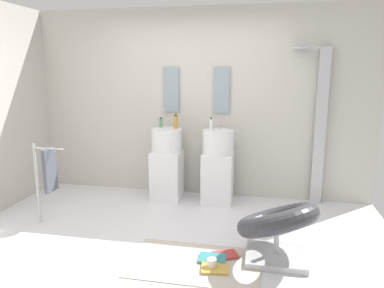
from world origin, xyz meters
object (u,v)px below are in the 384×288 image
at_px(magazine_red, 225,255).
at_px(magazine_teal, 212,259).
at_px(lounge_chair, 277,225).
at_px(soap_bottle_green, 161,123).
at_px(soap_bottle_amber, 176,122).
at_px(pedestal_sink_right, 218,166).
at_px(soap_bottle_white, 211,124).
at_px(coffee_mug, 212,264).
at_px(pedestal_sink_left, 167,164).
at_px(shower_column, 319,124).
at_px(towel_rack, 48,172).
at_px(magazine_ochre, 215,268).

distance_m(magazine_red, magazine_teal, 0.14).
bearing_deg(lounge_chair, magazine_red, -172.50).
height_order(soap_bottle_green, soap_bottle_amber, soap_bottle_amber).
xyz_separation_m(pedestal_sink_right, magazine_red, (0.27, -1.46, -0.48)).
xyz_separation_m(soap_bottle_green, soap_bottle_white, (0.71, -0.07, 0.01)).
distance_m(lounge_chair, coffee_mug, 0.71).
distance_m(magazine_teal, soap_bottle_green, 2.16).
bearing_deg(magazine_red, pedestal_sink_left, 99.71).
distance_m(shower_column, soap_bottle_green, 2.10).
height_order(pedestal_sink_left, towel_rack, pedestal_sink_left).
relative_size(pedestal_sink_left, coffee_mug, 11.41).
bearing_deg(pedestal_sink_right, soap_bottle_white, 168.32).
height_order(pedestal_sink_left, pedestal_sink_right, same).
relative_size(pedestal_sink_left, lounge_chair, 0.99).
height_order(pedestal_sink_right, coffee_mug, pedestal_sink_right).
distance_m(lounge_chair, magazine_red, 0.58).
relative_size(coffee_mug, soap_bottle_white, 0.58).
xyz_separation_m(pedestal_sink_right, shower_column, (1.29, 0.23, 0.58)).
relative_size(pedestal_sink_left, shower_column, 0.53).
distance_m(towel_rack, magazine_teal, 2.11).
bearing_deg(magazine_teal, pedestal_sink_left, 117.40).
height_order(coffee_mug, soap_bottle_amber, soap_bottle_amber).
height_order(pedestal_sink_right, magazine_ochre, pedestal_sink_right).
bearing_deg(pedestal_sink_right, shower_column, 10.08).
xyz_separation_m(towel_rack, magazine_ochre, (2.01, -0.63, -0.61)).
bearing_deg(pedestal_sink_left, towel_rack, -135.51).
xyz_separation_m(magazine_red, magazine_teal, (-0.11, -0.09, 0.00)).
distance_m(shower_column, magazine_teal, 2.36).
height_order(magazine_red, soap_bottle_green, soap_bottle_green).
distance_m(pedestal_sink_left, pedestal_sink_right, 0.70).
bearing_deg(coffee_mug, magazine_red, 68.28).
xyz_separation_m(pedestal_sink_right, soap_bottle_white, (-0.10, 0.02, 0.56)).
bearing_deg(magazine_teal, magazine_ochre, -76.59).
bearing_deg(soap_bottle_amber, coffee_mug, -66.58).
relative_size(lounge_chair, towel_rack, 1.16).
bearing_deg(soap_bottle_white, pedestal_sink_right, -11.68).
relative_size(towel_rack, magazine_teal, 3.71).
relative_size(shower_column, lounge_chair, 1.86).
xyz_separation_m(shower_column, soap_bottle_amber, (-1.87, -0.18, -0.00)).
height_order(magazine_red, magazine_ochre, magazine_ochre).
bearing_deg(pedestal_sink_right, towel_rack, -149.05).
xyz_separation_m(lounge_chair, magazine_teal, (-0.59, -0.15, -0.33)).
relative_size(magazine_ochre, soap_bottle_white, 1.45).
bearing_deg(soap_bottle_green, towel_rack, -130.54).
bearing_deg(lounge_chair, pedestal_sink_left, 136.00).
distance_m(pedestal_sink_right, soap_bottle_amber, 0.82).
xyz_separation_m(coffee_mug, soap_bottle_amber, (-0.76, 1.75, 1.02)).
height_order(shower_column, towel_rack, shower_column).
relative_size(magazine_red, soap_bottle_green, 1.67).
relative_size(soap_bottle_white, soap_bottle_amber, 0.86).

